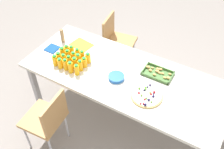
{
  "coord_description": "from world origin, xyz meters",
  "views": [
    {
      "loc": [
        0.91,
        -1.82,
        2.73
      ],
      "look_at": [
        -0.1,
        -0.09,
        0.75
      ],
      "focal_mm": 41.1,
      "sensor_mm": 36.0,
      "label": 1
    }
  ],
  "objects_px": {
    "juice_bottle_3": "(70,67)",
    "juice_bottle_5": "(59,57)",
    "chair_far_left": "(116,38)",
    "juice_bottle_9": "(80,66)",
    "cardboard_tube": "(62,36)",
    "plate_stack": "(116,77)",
    "juice_bottle_1": "(60,63)",
    "juice_bottle_6": "(64,59)",
    "fruit_pizza": "(147,95)",
    "paper_folder": "(81,45)",
    "juice_bottle_19": "(88,58)",
    "juice_bottle_18": "(82,56)",
    "juice_bottle_17": "(78,54)",
    "chair_near_left": "(48,118)",
    "juice_bottle_14": "(84,62)",
    "juice_bottle_15": "(67,50)",
    "juice_bottle_12": "(74,57)",
    "juice_bottle_8": "(75,63)",
    "juice_bottle_13": "(78,60)",
    "snack_tray": "(158,73)",
    "juice_bottle_10": "(63,53)",
    "party_table": "(124,78)",
    "juice_bottle_11": "(68,55)",
    "juice_bottle_2": "(65,65)",
    "juice_bottle_0": "(55,61)",
    "juice_bottle_7": "(69,61)",
    "juice_bottle_4": "(77,70)",
    "juice_bottle_16": "(72,51)"
  },
  "relations": [
    {
      "from": "juice_bottle_18",
      "to": "juice_bottle_14",
      "type": "bearing_deg",
      "value": -43.05
    },
    {
      "from": "juice_bottle_3",
      "to": "juice_bottle_5",
      "type": "relative_size",
      "value": 1.11
    },
    {
      "from": "juice_bottle_2",
      "to": "juice_bottle_7",
      "type": "xyz_separation_m",
      "value": [
        -0.0,
        0.07,
        -0.0
      ]
    },
    {
      "from": "party_table",
      "to": "snack_tray",
      "type": "relative_size",
      "value": 6.99
    },
    {
      "from": "juice_bottle_15",
      "to": "plate_stack",
      "type": "relative_size",
      "value": 0.77
    },
    {
      "from": "juice_bottle_2",
      "to": "cardboard_tube",
      "type": "bearing_deg",
      "value": 131.66
    },
    {
      "from": "juice_bottle_2",
      "to": "paper_folder",
      "type": "xyz_separation_m",
      "value": [
        -0.11,
        0.45,
        -0.07
      ]
    },
    {
      "from": "juice_bottle_5",
      "to": "juice_bottle_16",
      "type": "bearing_deg",
      "value": 65.43
    },
    {
      "from": "juice_bottle_14",
      "to": "juice_bottle_1",
      "type": "bearing_deg",
      "value": -145.39
    },
    {
      "from": "juice_bottle_7",
      "to": "juice_bottle_6",
      "type": "bearing_deg",
      "value": -177.85
    },
    {
      "from": "paper_folder",
      "to": "juice_bottle_19",
      "type": "bearing_deg",
      "value": -41.03
    },
    {
      "from": "juice_bottle_3",
      "to": "juice_bottle_15",
      "type": "height_order",
      "value": "juice_bottle_3"
    },
    {
      "from": "juice_bottle_3",
      "to": "snack_tray",
      "type": "distance_m",
      "value": 0.97
    },
    {
      "from": "chair_far_left",
      "to": "juice_bottle_19",
      "type": "relative_size",
      "value": 6.22
    },
    {
      "from": "juice_bottle_1",
      "to": "juice_bottle_6",
      "type": "xyz_separation_m",
      "value": [
        -0.0,
        0.07,
        0.0
      ]
    },
    {
      "from": "juice_bottle_9",
      "to": "cardboard_tube",
      "type": "distance_m",
      "value": 0.59
    },
    {
      "from": "fruit_pizza",
      "to": "plate_stack",
      "type": "bearing_deg",
      "value": 170.44
    },
    {
      "from": "juice_bottle_13",
      "to": "juice_bottle_10",
      "type": "bearing_deg",
      "value": 179.77
    },
    {
      "from": "cardboard_tube",
      "to": "plate_stack",
      "type": "bearing_deg",
      "value": -14.28
    },
    {
      "from": "party_table",
      "to": "juice_bottle_11",
      "type": "distance_m",
      "value": 0.7
    },
    {
      "from": "chair_far_left",
      "to": "juice_bottle_18",
      "type": "xyz_separation_m",
      "value": [
        0.02,
        -0.84,
        0.3
      ]
    },
    {
      "from": "juice_bottle_7",
      "to": "cardboard_tube",
      "type": "bearing_deg",
      "value": 137.06
    },
    {
      "from": "juice_bottle_4",
      "to": "juice_bottle_14",
      "type": "distance_m",
      "value": 0.15
    },
    {
      "from": "cardboard_tube",
      "to": "party_table",
      "type": "bearing_deg",
      "value": -7.8
    },
    {
      "from": "juice_bottle_14",
      "to": "plate_stack",
      "type": "xyz_separation_m",
      "value": [
        0.41,
        0.01,
        -0.04
      ]
    },
    {
      "from": "juice_bottle_3",
      "to": "juice_bottle_8",
      "type": "height_order",
      "value": "juice_bottle_8"
    },
    {
      "from": "juice_bottle_12",
      "to": "juice_bottle_15",
      "type": "height_order",
      "value": "juice_bottle_12"
    },
    {
      "from": "juice_bottle_1",
      "to": "juice_bottle_11",
      "type": "xyz_separation_m",
      "value": [
        -0.01,
        0.15,
        0.01
      ]
    },
    {
      "from": "juice_bottle_7",
      "to": "juice_bottle_9",
      "type": "distance_m",
      "value": 0.15
    },
    {
      "from": "juice_bottle_10",
      "to": "snack_tray",
      "type": "height_order",
      "value": "juice_bottle_10"
    },
    {
      "from": "chair_far_left",
      "to": "juice_bottle_3",
      "type": "bearing_deg",
      "value": -6.99
    },
    {
      "from": "juice_bottle_17",
      "to": "chair_near_left",
      "type": "bearing_deg",
      "value": -81.41
    },
    {
      "from": "juice_bottle_5",
      "to": "juice_bottle_19",
      "type": "xyz_separation_m",
      "value": [
        0.3,
        0.16,
        0.0
      ]
    },
    {
      "from": "chair_near_left",
      "to": "juice_bottle_6",
      "type": "bearing_deg",
      "value": 13.35
    },
    {
      "from": "chair_far_left",
      "to": "fruit_pizza",
      "type": "xyz_separation_m",
      "value": [
        0.91,
        -0.97,
        0.25
      ]
    },
    {
      "from": "juice_bottle_5",
      "to": "juice_bottle_0",
      "type": "bearing_deg",
      "value": -88.33
    },
    {
      "from": "chair_near_left",
      "to": "juice_bottle_13",
      "type": "relative_size",
      "value": 5.53
    },
    {
      "from": "juice_bottle_14",
      "to": "snack_tray",
      "type": "relative_size",
      "value": 0.4
    },
    {
      "from": "juice_bottle_6",
      "to": "juice_bottle_12",
      "type": "height_order",
      "value": "juice_bottle_12"
    },
    {
      "from": "chair_near_left",
      "to": "juice_bottle_1",
      "type": "distance_m",
      "value": 0.62
    },
    {
      "from": "juice_bottle_9",
      "to": "fruit_pizza",
      "type": "distance_m",
      "value": 0.81
    },
    {
      "from": "juice_bottle_9",
      "to": "cardboard_tube",
      "type": "relative_size",
      "value": 0.77
    },
    {
      "from": "juice_bottle_6",
      "to": "paper_folder",
      "type": "distance_m",
      "value": 0.39
    },
    {
      "from": "juice_bottle_1",
      "to": "juice_bottle_2",
      "type": "bearing_deg",
      "value": 7.68
    },
    {
      "from": "fruit_pizza",
      "to": "juice_bottle_12",
      "type": "bearing_deg",
      "value": 176.64
    },
    {
      "from": "juice_bottle_1",
      "to": "fruit_pizza",
      "type": "height_order",
      "value": "juice_bottle_1"
    },
    {
      "from": "juice_bottle_12",
      "to": "juice_bottle_10",
      "type": "bearing_deg",
      "value": -178.95
    },
    {
      "from": "juice_bottle_4",
      "to": "juice_bottle_19",
      "type": "height_order",
      "value": "juice_bottle_4"
    },
    {
      "from": "juice_bottle_14",
      "to": "juice_bottle_18",
      "type": "height_order",
      "value": "juice_bottle_18"
    },
    {
      "from": "juice_bottle_6",
      "to": "juice_bottle_10",
      "type": "relative_size",
      "value": 0.94
    }
  ]
}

